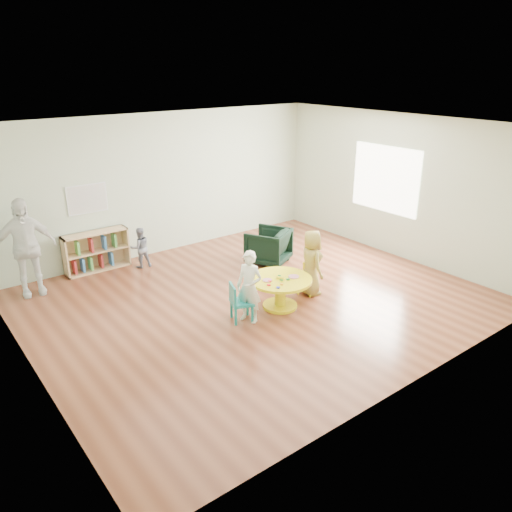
{
  "coord_description": "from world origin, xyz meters",
  "views": [
    {
      "loc": [
        -4.55,
        -5.92,
        3.68
      ],
      "look_at": [
        -0.23,
        -0.3,
        0.92
      ],
      "focal_mm": 35.0,
      "sensor_mm": 36.0,
      "label": 1
    }
  ],
  "objects_px": {
    "child_left": "(249,287)",
    "toddler": "(140,248)",
    "bookshelf": "(95,251)",
    "kid_chair_left": "(239,301)",
    "armchair": "(268,246)",
    "adult_caretaker": "(25,248)",
    "activity_table": "(280,287)",
    "kid_chair_right": "(308,278)",
    "child_right": "(311,263)"
  },
  "relations": [
    {
      "from": "child_left",
      "to": "toddler",
      "type": "height_order",
      "value": "child_left"
    },
    {
      "from": "bookshelf",
      "to": "kid_chair_left",
      "type": "bearing_deg",
      "value": -73.65
    },
    {
      "from": "bookshelf",
      "to": "toddler",
      "type": "bearing_deg",
      "value": -28.88
    },
    {
      "from": "bookshelf",
      "to": "armchair",
      "type": "bearing_deg",
      "value": -31.68
    },
    {
      "from": "bookshelf",
      "to": "adult_caretaker",
      "type": "bearing_deg",
      "value": -163.82
    },
    {
      "from": "bookshelf",
      "to": "child_left",
      "type": "bearing_deg",
      "value": -71.99
    },
    {
      "from": "bookshelf",
      "to": "activity_table",
      "type": "bearing_deg",
      "value": -62.12
    },
    {
      "from": "child_left",
      "to": "adult_caretaker",
      "type": "bearing_deg",
      "value": -166.39
    },
    {
      "from": "bookshelf",
      "to": "armchair",
      "type": "relative_size",
      "value": 1.59
    },
    {
      "from": "activity_table",
      "to": "child_left",
      "type": "relative_size",
      "value": 0.9
    },
    {
      "from": "activity_table",
      "to": "kid_chair_left",
      "type": "height_order",
      "value": "kid_chair_left"
    },
    {
      "from": "kid_chair_right",
      "to": "adult_caretaker",
      "type": "distance_m",
      "value": 4.72
    },
    {
      "from": "armchair",
      "to": "child_left",
      "type": "height_order",
      "value": "child_left"
    },
    {
      "from": "kid_chair_left",
      "to": "armchair",
      "type": "height_order",
      "value": "armchair"
    },
    {
      "from": "child_right",
      "to": "kid_chair_right",
      "type": "bearing_deg",
      "value": 43.57
    },
    {
      "from": "bookshelf",
      "to": "child_left",
      "type": "relative_size",
      "value": 1.07
    },
    {
      "from": "kid_chair_left",
      "to": "bookshelf",
      "type": "distance_m",
      "value": 3.42
    },
    {
      "from": "bookshelf",
      "to": "armchair",
      "type": "distance_m",
      "value": 3.28
    },
    {
      "from": "armchair",
      "to": "child_left",
      "type": "xyz_separation_m",
      "value": [
        -1.69,
        -1.65,
        0.21
      ]
    },
    {
      "from": "kid_chair_left",
      "to": "kid_chair_right",
      "type": "relative_size",
      "value": 1.18
    },
    {
      "from": "kid_chair_right",
      "to": "child_left",
      "type": "relative_size",
      "value": 0.46
    },
    {
      "from": "armchair",
      "to": "kid_chair_left",
      "type": "bearing_deg",
      "value": 12.91
    },
    {
      "from": "adult_caretaker",
      "to": "toddler",
      "type": "bearing_deg",
      "value": 4.56
    },
    {
      "from": "child_left",
      "to": "child_right",
      "type": "relative_size",
      "value": 1.0
    },
    {
      "from": "child_left",
      "to": "child_right",
      "type": "xyz_separation_m",
      "value": [
        1.39,
        0.14,
        0.0
      ]
    },
    {
      "from": "bookshelf",
      "to": "adult_caretaker",
      "type": "xyz_separation_m",
      "value": [
        -1.27,
        -0.37,
        0.47
      ]
    },
    {
      "from": "kid_chair_left",
      "to": "armchair",
      "type": "xyz_separation_m",
      "value": [
        1.83,
        1.56,
        0.02
      ]
    },
    {
      "from": "kid_chair_left",
      "to": "toddler",
      "type": "relative_size",
      "value": 0.77
    },
    {
      "from": "child_left",
      "to": "adult_caretaker",
      "type": "xyz_separation_m",
      "value": [
        -2.36,
        3.0,
        0.28
      ]
    },
    {
      "from": "kid_chair_left",
      "to": "child_right",
      "type": "distance_m",
      "value": 1.55
    },
    {
      "from": "bookshelf",
      "to": "child_left",
      "type": "height_order",
      "value": "child_left"
    },
    {
      "from": "kid_chair_left",
      "to": "armchair",
      "type": "bearing_deg",
      "value": 150.82
    },
    {
      "from": "child_left",
      "to": "kid_chair_right",
      "type": "bearing_deg",
      "value": 72.68
    },
    {
      "from": "activity_table",
      "to": "child_right",
      "type": "bearing_deg",
      "value": 6.12
    },
    {
      "from": "armchair",
      "to": "child_right",
      "type": "xyz_separation_m",
      "value": [
        -0.3,
        -1.51,
        0.22
      ]
    },
    {
      "from": "activity_table",
      "to": "kid_chair_left",
      "type": "bearing_deg",
      "value": 177.72
    },
    {
      "from": "kid_chair_right",
      "to": "child_left",
      "type": "bearing_deg",
      "value": 73.97
    },
    {
      "from": "armchair",
      "to": "adult_caretaker",
      "type": "distance_m",
      "value": 4.3
    },
    {
      "from": "child_left",
      "to": "adult_caretaker",
      "type": "height_order",
      "value": "adult_caretaker"
    },
    {
      "from": "activity_table",
      "to": "child_right",
      "type": "relative_size",
      "value": 0.89
    },
    {
      "from": "kid_chair_left",
      "to": "kid_chair_right",
      "type": "height_order",
      "value": "kid_chair_left"
    },
    {
      "from": "activity_table",
      "to": "bookshelf",
      "type": "relative_size",
      "value": 0.83
    },
    {
      "from": "toddler",
      "to": "armchair",
      "type": "bearing_deg",
      "value": 155.0
    },
    {
      "from": "kid_chair_left",
      "to": "bookshelf",
      "type": "height_order",
      "value": "bookshelf"
    },
    {
      "from": "bookshelf",
      "to": "adult_caretaker",
      "type": "height_order",
      "value": "adult_caretaker"
    },
    {
      "from": "adult_caretaker",
      "to": "child_left",
      "type": "bearing_deg",
      "value": -46.3
    },
    {
      "from": "kid_chair_left",
      "to": "adult_caretaker",
      "type": "distance_m",
      "value": 3.7
    },
    {
      "from": "kid_chair_right",
      "to": "child_right",
      "type": "xyz_separation_m",
      "value": [
        0.02,
        -0.04,
        0.29
      ]
    },
    {
      "from": "armchair",
      "to": "adult_caretaker",
      "type": "height_order",
      "value": "adult_caretaker"
    },
    {
      "from": "activity_table",
      "to": "toddler",
      "type": "relative_size",
      "value": 1.27
    }
  ]
}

